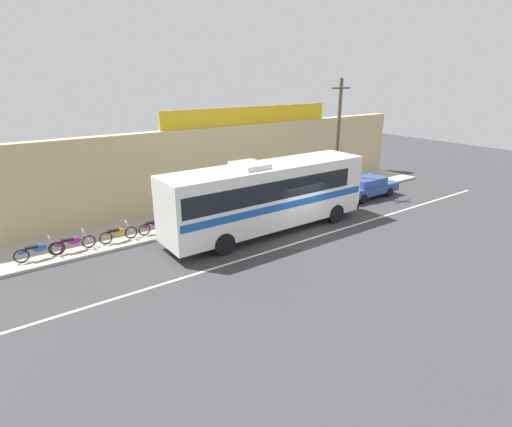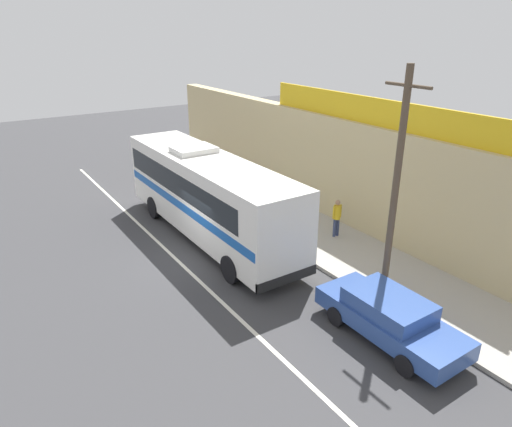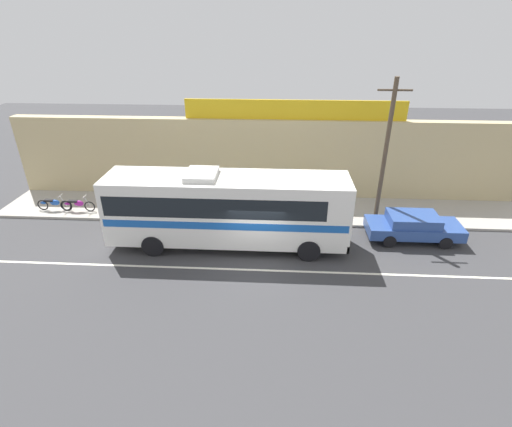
{
  "view_description": "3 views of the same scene",
  "coord_description": "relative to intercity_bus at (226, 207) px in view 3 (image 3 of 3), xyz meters",
  "views": [
    {
      "loc": [
        -13.41,
        -14.21,
        7.73
      ],
      "look_at": [
        -2.52,
        0.89,
        1.31
      ],
      "focal_mm": 27.98,
      "sensor_mm": 36.0,
      "label": 1
    },
    {
      "loc": [
        14.96,
        -7.11,
        8.62
      ],
      "look_at": [
        1.5,
        1.81,
        1.99
      ],
      "focal_mm": 32.35,
      "sensor_mm": 36.0,
      "label": 2
    },
    {
      "loc": [
        0.85,
        -14.99,
        10.02
      ],
      "look_at": [
        -0.13,
        1.88,
        1.46
      ],
      "focal_mm": 27.21,
      "sensor_mm": 36.0,
      "label": 3
    }
  ],
  "objects": [
    {
      "name": "sidewalk_slab",
      "position": [
        1.53,
        3.88,
        -2.0
      ],
      "size": [
        30.0,
        3.6,
        0.14
      ],
      "primitive_type": "cube",
      "color": "#A8A399",
      "rests_on": "ground_plane"
    },
    {
      "name": "storefront_billboard",
      "position": [
        3.29,
        6.03,
        3.28
      ],
      "size": [
        12.59,
        0.12,
        1.1
      ],
      "primitive_type": "cube",
      "color": "gold",
      "rests_on": "storefront_facade"
    },
    {
      "name": "pedestrian_by_curb",
      "position": [
        3.3,
        4.45,
        -0.97
      ],
      "size": [
        0.3,
        0.48,
        1.65
      ],
      "color": "navy",
      "rests_on": "sidewalk_slab"
    },
    {
      "name": "motorcycle_black",
      "position": [
        -4.91,
        2.85,
        -1.5
      ],
      "size": [
        1.91,
        0.56,
        0.94
      ],
      "color": "black",
      "rests_on": "sidewalk_slab"
    },
    {
      "name": "parked_car",
      "position": [
        9.23,
        1.05,
        -1.33
      ],
      "size": [
        4.59,
        1.88,
        1.37
      ],
      "color": "#2D4C93",
      "rests_on": "ground_plane"
    },
    {
      "name": "ground_plane",
      "position": [
        1.53,
        -1.32,
        -2.07
      ],
      "size": [
        70.0,
        70.0,
        0.0
      ],
      "primitive_type": "plane",
      "color": "#3A3A3D"
    },
    {
      "name": "road_center_stripe",
      "position": [
        1.53,
        -2.12,
        -2.06
      ],
      "size": [
        30.0,
        0.14,
        0.01
      ],
      "primitive_type": "cube",
      "color": "silver",
      "rests_on": "ground_plane"
    },
    {
      "name": "motorcycle_green",
      "position": [
        -10.31,
        2.92,
        -1.5
      ],
      "size": [
        1.97,
        0.56,
        0.94
      ],
      "color": "black",
      "rests_on": "sidewalk_slab"
    },
    {
      "name": "intercity_bus",
      "position": [
        0.0,
        0.0,
        0.0
      ],
      "size": [
        11.31,
        2.64,
        3.78
      ],
      "color": "white",
      "rests_on": "ground_plane"
    },
    {
      "name": "storefront_facade",
      "position": [
        1.53,
        6.03,
        0.33
      ],
      "size": [
        30.0,
        0.7,
        4.8
      ],
      "primitive_type": "cube",
      "color": "tan",
      "rests_on": "ground_plane"
    },
    {
      "name": "motorcycle_blue",
      "position": [
        -6.84,
        2.85,
        -1.5
      ],
      "size": [
        1.84,
        0.56,
        0.94
      ],
      "color": "black",
      "rests_on": "sidewalk_slab"
    },
    {
      "name": "utility_pole",
      "position": [
        7.72,
        2.53,
        1.96
      ],
      "size": [
        1.6,
        0.22,
        7.49
      ],
      "color": "brown",
      "rests_on": "sidewalk_slab"
    },
    {
      "name": "motorcycle_orange",
      "position": [
        -8.89,
        2.89,
        -1.5
      ],
      "size": [
        1.95,
        0.56,
        0.94
      ],
      "color": "black",
      "rests_on": "sidewalk_slab"
    }
  ]
}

